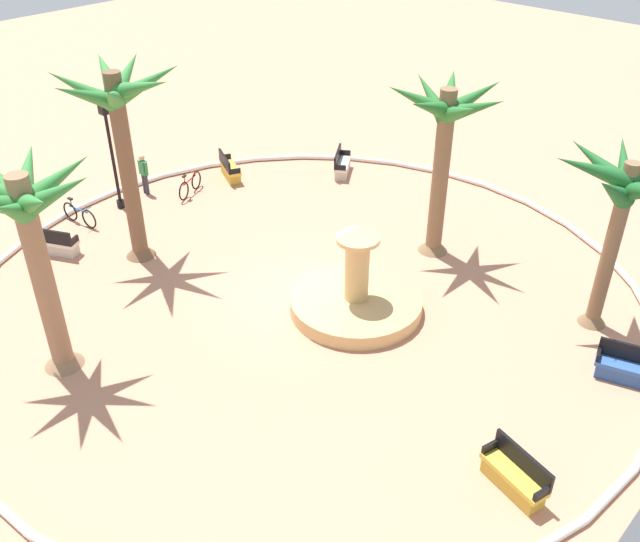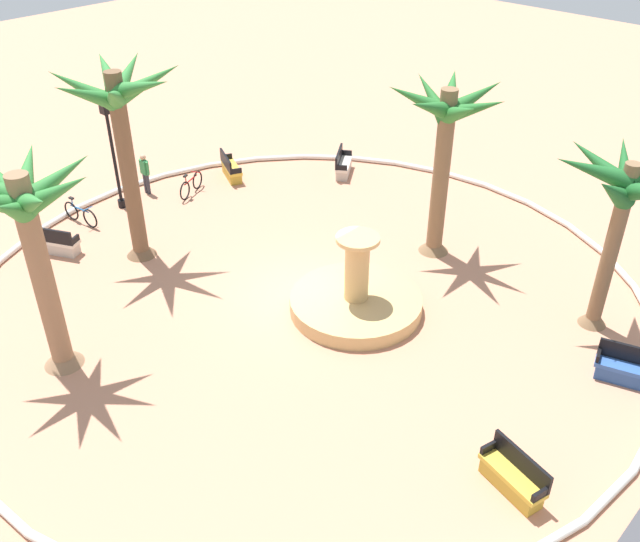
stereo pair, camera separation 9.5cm
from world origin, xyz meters
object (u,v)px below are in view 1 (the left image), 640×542
object	(u,v)px
fountain	(356,300)
bench_north	(627,369)
palm_tree_mid_plaza	(624,197)
palm_tree_near_fountain	(120,120)
palm_tree_by_curb	(445,132)
bicycle_red_frame	(190,185)
bench_west	(55,245)
bench_east	(230,170)
bench_southwest	(514,477)
lamppost	(111,145)
bicycle_by_lamppost	(79,215)
palm_tree_far_side	(29,228)
bench_southeast	(342,166)
person_cyclist_helmet	(144,172)

from	to	relation	value
fountain	bench_north	size ratio (longest dim) A/B	2.32
palm_tree_mid_plaza	palm_tree_near_fountain	bearing A→B (deg)	-61.94
palm_tree_by_curb	bicycle_red_frame	world-z (taller)	palm_tree_by_curb
palm_tree_near_fountain	bench_west	distance (m)	5.22
palm_tree_by_curb	bench_east	xyz separation A→B (m)	(0.96, -9.28, -3.85)
bench_east	bench_southwest	size ratio (longest dim) A/B	0.99
bench_southwest	lamppost	size ratio (longest dim) A/B	0.40
bicycle_red_frame	bench_southwest	bearing A→B (deg)	76.13
fountain	palm_tree_near_fountain	world-z (taller)	palm_tree_near_fountain
palm_tree_mid_plaza	bench_north	size ratio (longest dim) A/B	3.14
palm_tree_by_curb	bicycle_by_lamppost	xyz separation A→B (m)	(7.13, -10.25, -3.82)
lamppost	bicycle_red_frame	size ratio (longest dim) A/B	2.65
palm_tree_near_fountain	palm_tree_far_side	size ratio (longest dim) A/B	1.11
palm_tree_far_side	palm_tree_by_curb	bearing A→B (deg)	162.11
palm_tree_mid_plaza	bicycle_red_frame	size ratio (longest dim) A/B	3.29
fountain	lamppost	xyz separation A→B (m)	(1.08, -10.62, 2.13)
bench_southwest	bench_north	bearing A→B (deg)	176.36
palm_tree_near_fountain	bench_north	size ratio (longest dim) A/B	3.83
palm_tree_by_curb	bicycle_by_lamppost	bearing A→B (deg)	-55.19
palm_tree_mid_plaza	bicycle_red_frame	bearing A→B (deg)	-79.51
bench_southeast	bench_west	bearing A→B (deg)	-13.98
bicycle_by_lamppost	person_cyclist_helmet	world-z (taller)	person_cyclist_helmet
person_cyclist_helmet	bench_southwest	bearing A→B (deg)	80.64
palm_tree_far_side	bicycle_by_lamppost	xyz separation A→B (m)	(-4.40, -6.53, -3.79)
palm_tree_near_fountain	bicycle_by_lamppost	bearing A→B (deg)	-85.84
palm_tree_mid_plaza	bench_west	world-z (taller)	palm_tree_mid_plaza
fountain	bench_southwest	xyz separation A→B (m)	(2.65, 6.75, 0.01)
bicycle_by_lamppost	person_cyclist_helmet	xyz separation A→B (m)	(-3.04, -0.34, 0.51)
palm_tree_by_curb	bench_east	bearing A→B (deg)	-84.08
lamppost	palm_tree_mid_plaza	bearing A→B (deg)	108.13
palm_tree_by_curb	bench_north	world-z (taller)	palm_tree_by_curb
palm_tree_far_side	bicycle_red_frame	xyz separation A→B (m)	(-8.57, -5.56, -3.79)
bench_north	palm_tree_far_side	bearing A→B (deg)	-49.11
fountain	palm_tree_near_fountain	size ratio (longest dim) A/B	0.61
bicycle_by_lamppost	fountain	bearing A→B (deg)	104.76
bench_west	fountain	bearing A→B (deg)	115.28
bench_southeast	person_cyclist_helmet	xyz separation A→B (m)	(6.51, -4.33, 0.55)
palm_tree_by_curb	bench_north	xyz separation A→B (m)	(1.91, 7.38, -3.85)
bicycle_red_frame	bicycle_by_lamppost	distance (m)	4.28
bench_southwest	bicycle_red_frame	world-z (taller)	bench_southwest
palm_tree_near_fountain	bench_east	world-z (taller)	palm_tree_near_fountain
palm_tree_near_fountain	palm_tree_far_side	xyz separation A→B (m)	(4.65, 3.16, -0.53)
bench_southeast	bench_southwest	world-z (taller)	same
bench_east	bench_southeast	xyz separation A→B (m)	(-3.38, 3.03, 0.00)
fountain	lamppost	size ratio (longest dim) A/B	0.92
fountain	palm_tree_by_curb	bearing A→B (deg)	-175.90
palm_tree_mid_plaza	palm_tree_far_side	distance (m)	14.73
palm_tree_far_side	bicycle_by_lamppost	distance (m)	8.74
person_cyclist_helmet	bench_southeast	bearing A→B (deg)	146.33
palm_tree_mid_plaza	person_cyclist_helmet	xyz separation A→B (m)	(3.90, -16.27, -3.15)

